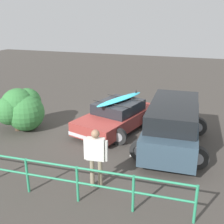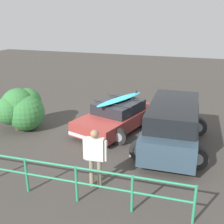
{
  "view_description": "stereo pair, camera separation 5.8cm",
  "coord_description": "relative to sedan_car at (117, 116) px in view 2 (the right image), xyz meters",
  "views": [
    {
      "loc": [
        -3.56,
        10.39,
        4.67
      ],
      "look_at": [
        -0.3,
        0.42,
        0.95
      ],
      "focal_mm": 45.0,
      "sensor_mm": 36.0,
      "label": 1
    },
    {
      "loc": [
        -3.62,
        10.38,
        4.67
      ],
      "look_at": [
        -0.3,
        0.42,
        0.95
      ],
      "focal_mm": 45.0,
      "sensor_mm": 36.0,
      "label": 2
    }
  ],
  "objects": [
    {
      "name": "parking_stripe",
      "position": [
        -1.2,
        0.04,
        -0.57
      ],
      "size": [
        0.12,
        4.43,
        0.0
      ],
      "primitive_type": "cube",
      "rotation": [
        0.0,
        0.0,
        1.57
      ],
      "color": "silver",
      "rests_on": "ground"
    },
    {
      "name": "suv_car",
      "position": [
        -2.42,
        1.01,
        0.31
      ],
      "size": [
        2.62,
        4.66,
        1.69
      ],
      "color": "#334756",
      "rests_on": "ground"
    },
    {
      "name": "railing_fence",
      "position": [
        0.97,
        5.07,
        0.11
      ],
      "size": [
        8.84,
        0.37,
        1.02
      ],
      "color": "#2D9366",
      "rests_on": "ground"
    },
    {
      "name": "ground_plane",
      "position": [
        0.32,
        0.21,
        -0.58
      ],
      "size": [
        44.0,
        44.0,
        0.02
      ],
      "primitive_type": "cube",
      "color": "#423D38",
      "rests_on": "ground"
    },
    {
      "name": "person_bystander",
      "position": [
        -0.7,
        4.25,
        0.48
      ],
      "size": [
        0.67,
        0.25,
        1.74
      ],
      "color": "gray",
      "rests_on": "ground"
    },
    {
      "name": "bush_near_left",
      "position": [
        3.82,
        1.34,
        0.35
      ],
      "size": [
        2.24,
        1.91,
        1.77
      ],
      "color": "#4C3828",
      "rests_on": "ground"
    },
    {
      "name": "sedan_car",
      "position": [
        0.0,
        0.0,
        0.0
      ],
      "size": [
        3.06,
        4.33,
        1.44
      ],
      "color": "#9E3833",
      "rests_on": "ground"
    }
  ]
}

